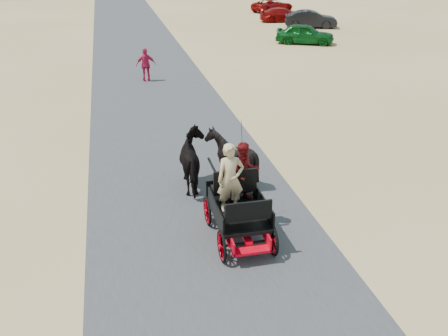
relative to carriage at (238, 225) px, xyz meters
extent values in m
plane|color=tan|center=(-0.75, 2.05, -0.36)|extent=(140.00, 140.00, 0.00)
cube|color=#38383A|center=(-0.75, 2.05, -0.35)|extent=(6.00, 140.00, 0.01)
imported|color=black|center=(-0.55, 3.00, 0.49)|extent=(0.91, 2.01, 1.70)
imported|color=black|center=(0.55, 3.00, 0.49)|extent=(1.37, 1.54, 1.70)
imported|color=tan|center=(-0.20, 0.05, 1.26)|extent=(0.66, 0.43, 1.80)
imported|color=#660C0F|center=(0.30, 0.60, 1.15)|extent=(0.77, 0.60, 1.58)
imported|color=#BA1540|center=(-0.90, 15.75, 0.50)|extent=(1.03, 0.46, 1.73)
imported|color=#0C4C19|center=(10.97, 23.46, 0.33)|extent=(4.38, 3.27, 1.39)
imported|color=black|center=(14.03, 29.92, 0.34)|extent=(4.53, 2.71, 1.41)
imported|color=maroon|center=(12.85, 33.59, 0.25)|extent=(4.37, 2.27, 1.21)
imported|color=maroon|center=(14.01, 40.09, 0.27)|extent=(4.96, 3.70, 1.25)
camera|label=1|loc=(-2.77, -10.37, 6.52)|focal=40.00mm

